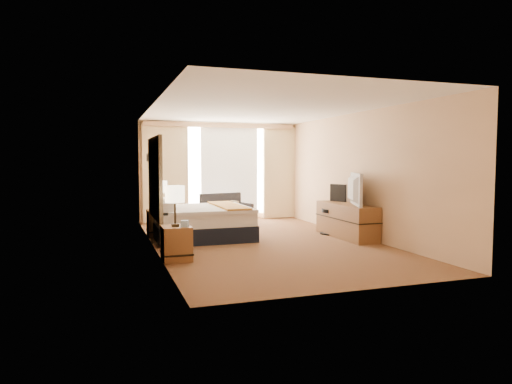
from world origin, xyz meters
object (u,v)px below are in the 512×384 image
object	(u,v)px
floor_lamp	(151,176)
desk_chair	(334,212)
loveseat	(225,214)
bed	(201,222)
lamp_right	(160,187)
nightstand_right	(158,223)
television	(350,189)
media_dresser	(346,221)
lamp_left	(175,195)
nightstand_left	(176,243)

from	to	relation	value
floor_lamp	desk_chair	xyz separation A→B (m)	(3.70, -2.12, -0.76)
loveseat	bed	bearing A→B (deg)	-134.08
loveseat	desk_chair	world-z (taller)	desk_chair
desk_chair	lamp_right	world-z (taller)	lamp_right
desk_chair	nightstand_right	bearing A→B (deg)	143.67
loveseat	floor_lamp	xyz separation A→B (m)	(-1.83, -0.07, 0.99)
floor_lamp	television	distance (m)	4.66
television	lamp_right	bearing A→B (deg)	86.04
loveseat	television	world-z (taller)	television
nightstand_right	media_dresser	xyz separation A→B (m)	(3.70, -1.45, 0.07)
loveseat	television	distance (m)	3.53
bed	lamp_left	size ratio (longest dim) A/B	2.92
nightstand_left	floor_lamp	distance (m)	3.79
bed	nightstand_right	bearing A→B (deg)	143.47
nightstand_left	floor_lamp	bearing A→B (deg)	90.47
nightstand_right	lamp_right	bearing A→B (deg)	28.17
nightstand_left	nightstand_right	bearing A→B (deg)	90.00
loveseat	lamp_right	distance (m)	2.26
loveseat	nightstand_left	bearing A→B (deg)	-131.41
nightstand_left	loveseat	world-z (taller)	loveseat
bed	television	distance (m)	3.11
floor_lamp	television	bearing A→B (deg)	-37.69
nightstand_right	floor_lamp	size ratio (longest dim) A/B	0.31
bed	desk_chair	world-z (taller)	desk_chair
lamp_right	television	xyz separation A→B (m)	(3.59, -1.71, -0.01)
nightstand_right	loveseat	xyz separation A→B (m)	(1.80, 1.23, -0.02)
nightstand_left	bed	world-z (taller)	bed
bed	loveseat	bearing A→B (deg)	61.54
nightstand_left	lamp_right	world-z (taller)	lamp_right
media_dresser	television	xyz separation A→B (m)	(-0.05, -0.23, 0.67)
desk_chair	bed	bearing A→B (deg)	151.15
nightstand_right	loveseat	bearing A→B (deg)	34.34
lamp_right	floor_lamp	bearing A→B (deg)	94.41
lamp_left	lamp_right	distance (m)	2.56
nightstand_right	lamp_right	size ratio (longest dim) A/B	0.89
nightstand_right	nightstand_left	bearing A→B (deg)	-90.00
nightstand_left	bed	distance (m)	2.07
media_dresser	lamp_right	world-z (taller)	lamp_right
nightstand_right	media_dresser	distance (m)	3.97
desk_chair	media_dresser	bearing A→B (deg)	-108.63
nightstand_left	desk_chair	world-z (taller)	desk_chair
floor_lamp	television	world-z (taller)	floor_lamp
floor_lamp	lamp_right	size ratio (longest dim) A/B	2.85
nightstand_left	loveseat	size ratio (longest dim) A/B	0.40
loveseat	television	size ratio (longest dim) A/B	1.22
media_dresser	lamp_left	world-z (taller)	lamp_left
nightstand_right	lamp_right	xyz separation A→B (m)	(0.06, 0.03, 0.75)
nightstand_left	media_dresser	xyz separation A→B (m)	(3.70, 1.05, 0.07)
media_dresser	desk_chair	distance (m)	0.51
nightstand_left	television	bearing A→B (deg)	12.65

